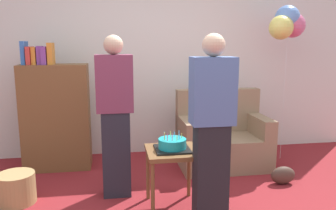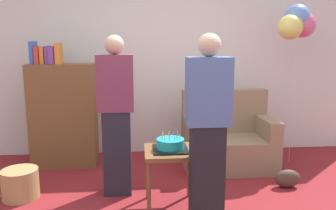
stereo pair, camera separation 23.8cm
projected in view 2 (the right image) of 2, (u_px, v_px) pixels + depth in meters
wall_back at (161, 58)px, 4.74m from camera, size 6.00×0.10×2.70m
couch at (227, 140)px, 4.26m from camera, size 1.10×0.70×0.96m
bookshelf at (63, 113)px, 4.25m from camera, size 0.80×0.36×1.57m
side_table at (170, 159)px, 3.16m from camera, size 0.48×0.48×0.57m
birthday_cake at (170, 145)px, 3.14m from camera, size 0.32×0.32×0.17m
person_blowing_candles at (116, 115)px, 3.41m from camera, size 0.36×0.22×1.63m
person_holding_cake at (208, 130)px, 2.82m from camera, size 0.36×0.22×1.63m
wicker_basket at (20, 184)px, 3.41m from camera, size 0.36×0.36×0.30m
handbag at (287, 179)px, 3.67m from camera, size 0.28×0.14×0.20m
balloon_bunch at (297, 23)px, 4.21m from camera, size 0.51×0.40×2.03m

